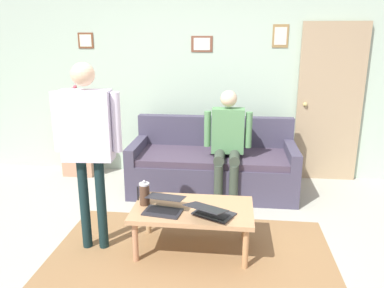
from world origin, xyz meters
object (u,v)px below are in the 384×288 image
coffee_table (193,212)px  side_shelf (80,147)px  french_press (144,194)px  laptop_left (164,207)px  person_seated (228,139)px  interior_door (329,104)px  couch (213,167)px  flower_vase (76,106)px  person_standing (87,134)px  laptop_center (211,212)px

coffee_table → side_shelf: side_shelf is taller
french_press → laptop_left: bearing=149.5°
french_press → side_shelf: (1.35, -1.77, -0.13)m
french_press → person_seated: person_seated is taller
interior_door → couch: size_ratio=1.03×
couch → french_press: couch is taller
flower_vase → person_seated: 2.16m
coffee_table → laptop_left: (0.24, 0.09, 0.09)m
coffee_table → french_press: (0.44, -0.02, 0.15)m
couch → flower_vase: flower_vase is taller
laptop_left → french_press: 0.24m
couch → laptop_left: (0.33, 1.50, 0.14)m
interior_door → person_standing: size_ratio=1.23×
laptop_left → side_shelf: bearing=-50.8°
side_shelf → person_standing: size_ratio=0.46×
flower_vase → person_standing: bearing=115.6°
laptop_left → person_seated: person_seated is taller
coffee_table → person_seated: 1.27m
laptop_left → laptop_center: (-0.41, 0.06, 0.00)m
couch → laptop_center: 1.57m
interior_door → laptop_left: 2.81m
flower_vase → interior_door: bearing=-176.8°
laptop_left → person_standing: size_ratio=0.22×
side_shelf → flower_vase: flower_vase is taller
interior_door → couch: 1.73m
laptop_left → couch: bearing=-102.6°
flower_vase → person_seated: size_ratio=0.37×
french_press → flower_vase: flower_vase is taller
laptop_center → person_standing: 1.23m
couch → person_seated: 0.51m
interior_door → flower_vase: interior_door is taller
french_press → laptop_center: bearing=164.3°
french_press → person_seated: bearing=-121.4°
laptop_center → french_press: bearing=-15.7°
coffee_table → laptop_center: laptop_center is taller
person_standing → person_seated: person_standing is taller
interior_door → person_standing: 3.19m
person_standing → interior_door: bearing=-140.1°
coffee_table → laptop_left: size_ratio=2.93×
interior_door → laptop_left: size_ratio=5.66×
laptop_center → person_seated: size_ratio=0.36×
interior_door → laptop_center: size_ratio=4.50×
french_press → side_shelf: 2.23m
couch → side_shelf: 1.92m
flower_vase → person_standing: size_ratio=0.28×
flower_vase → person_standing: 2.07m
person_standing → person_seated: bearing=-133.0°
coffee_table → person_standing: size_ratio=0.64×
person_standing → person_seated: 1.74m
laptop_left → person_seated: bearing=-111.9°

